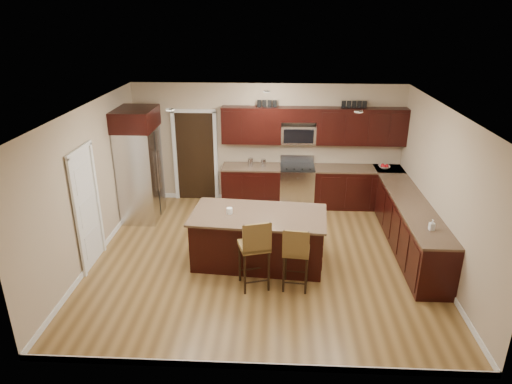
# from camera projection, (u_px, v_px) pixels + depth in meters

# --- Properties ---
(floor) EXTENTS (6.00, 6.00, 0.00)m
(floor) POSITION_uv_depth(u_px,v_px,m) (263.00, 258.00, 8.23)
(floor) COLOR olive
(floor) RESTS_ON ground
(ceiling) EXTENTS (6.00, 6.00, 0.00)m
(ceiling) POSITION_uv_depth(u_px,v_px,m) (263.00, 109.00, 7.22)
(ceiling) COLOR silver
(ceiling) RESTS_ON wall_back
(wall_back) EXTENTS (6.00, 0.00, 6.00)m
(wall_back) POSITION_uv_depth(u_px,v_px,m) (267.00, 144.00, 10.28)
(wall_back) COLOR tan
(wall_back) RESTS_ON floor
(wall_left) EXTENTS (0.00, 5.50, 5.50)m
(wall_left) POSITION_uv_depth(u_px,v_px,m) (90.00, 185.00, 7.87)
(wall_left) COLOR tan
(wall_left) RESTS_ON floor
(wall_right) EXTENTS (0.00, 5.50, 5.50)m
(wall_right) POSITION_uv_depth(u_px,v_px,m) (443.00, 192.00, 7.59)
(wall_right) COLOR tan
(wall_right) RESTS_ON floor
(base_cabinets) EXTENTS (4.02, 3.96, 0.92)m
(base_cabinets) POSITION_uv_depth(u_px,v_px,m) (358.00, 205.00, 9.31)
(base_cabinets) COLOR black
(base_cabinets) RESTS_ON floor
(upper_cabinets) EXTENTS (4.00, 0.33, 0.80)m
(upper_cabinets) POSITION_uv_depth(u_px,v_px,m) (315.00, 125.00, 9.89)
(upper_cabinets) COLOR black
(upper_cabinets) RESTS_ON wall_back
(range) EXTENTS (0.76, 0.64, 1.11)m
(range) POSITION_uv_depth(u_px,v_px,m) (297.00, 186.00, 10.29)
(range) COLOR silver
(range) RESTS_ON floor
(microwave) EXTENTS (0.76, 0.31, 0.40)m
(microwave) POSITION_uv_depth(u_px,v_px,m) (298.00, 134.00, 10.01)
(microwave) COLOR silver
(microwave) RESTS_ON upper_cabinets
(doorway) EXTENTS (0.85, 0.03, 2.06)m
(doorway) POSITION_uv_depth(u_px,v_px,m) (196.00, 157.00, 10.46)
(doorway) COLOR black
(doorway) RESTS_ON floor
(pantry_door) EXTENTS (0.03, 0.80, 2.04)m
(pantry_door) POSITION_uv_depth(u_px,v_px,m) (87.00, 210.00, 7.71)
(pantry_door) COLOR white
(pantry_door) RESTS_ON floor
(letter_decor) EXTENTS (2.20, 0.03, 0.15)m
(letter_decor) POSITION_uv_depth(u_px,v_px,m) (310.00, 104.00, 9.73)
(letter_decor) COLOR black
(letter_decor) RESTS_ON upper_cabinets
(island) EXTENTS (2.40, 1.39, 0.92)m
(island) POSITION_uv_depth(u_px,v_px,m) (259.00, 239.00, 7.98)
(island) COLOR black
(island) RESTS_ON floor
(stool_mid) EXTENTS (0.56, 0.56, 1.21)m
(stool_mid) POSITION_uv_depth(u_px,v_px,m) (255.00, 247.00, 7.08)
(stool_mid) COLOR brown
(stool_mid) RESTS_ON floor
(stool_right) EXTENTS (0.45, 0.45, 1.09)m
(stool_right) POSITION_uv_depth(u_px,v_px,m) (296.00, 251.00, 7.07)
(stool_right) COLOR brown
(stool_right) RESTS_ON floor
(refrigerator) EXTENTS (0.79, 1.03, 2.35)m
(refrigerator) POSITION_uv_depth(u_px,v_px,m) (140.00, 164.00, 9.43)
(refrigerator) COLOR silver
(refrigerator) RESTS_ON floor
(floor_mat) EXTENTS (1.14, 0.94, 0.01)m
(floor_mat) POSITION_uv_depth(u_px,v_px,m) (267.00, 216.00, 9.86)
(floor_mat) COLOR brown
(floor_mat) RESTS_ON floor
(fruit_bowl) EXTENTS (0.25, 0.25, 0.06)m
(fruit_bowl) POSITION_uv_depth(u_px,v_px,m) (384.00, 167.00, 10.02)
(fruit_bowl) COLOR silver
(fruit_bowl) RESTS_ON base_cabinets
(soap_bottle) EXTENTS (0.09, 0.09, 0.18)m
(soap_bottle) POSITION_uv_depth(u_px,v_px,m) (432.00, 225.00, 7.20)
(soap_bottle) COLOR #B2B2B2
(soap_bottle) RESTS_ON base_cabinets
(canister_tall) EXTENTS (0.12, 0.12, 0.18)m
(canister_tall) POSITION_uv_depth(u_px,v_px,m) (251.00, 162.00, 10.14)
(canister_tall) COLOR silver
(canister_tall) RESTS_ON base_cabinets
(canister_short) EXTENTS (0.11, 0.11, 0.16)m
(canister_short) POSITION_uv_depth(u_px,v_px,m) (263.00, 163.00, 10.13)
(canister_short) COLOR silver
(canister_short) RESTS_ON base_cabinets
(island_jar) EXTENTS (0.10, 0.10, 0.10)m
(island_jar) POSITION_uv_depth(u_px,v_px,m) (229.00, 211.00, 7.80)
(island_jar) COLOR white
(island_jar) RESTS_ON island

